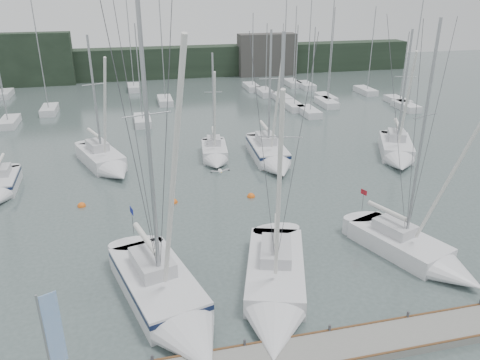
# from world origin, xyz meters

# --- Properties ---
(ground) EXTENTS (160.00, 160.00, 0.00)m
(ground) POSITION_xyz_m (0.00, 0.00, 0.00)
(ground) COLOR #475655
(ground) RESTS_ON ground
(dock) EXTENTS (24.00, 2.00, 0.40)m
(dock) POSITION_xyz_m (0.00, -5.00, 0.20)
(dock) COLOR slate
(dock) RESTS_ON ground
(far_treeline) EXTENTS (90.00, 4.00, 5.00)m
(far_treeline) POSITION_xyz_m (0.00, 62.00, 2.50)
(far_treeline) COLOR black
(far_treeline) RESTS_ON ground
(far_building_left) EXTENTS (12.00, 3.00, 8.00)m
(far_building_left) POSITION_xyz_m (-20.00, 60.00, 4.00)
(far_building_left) COLOR black
(far_building_left) RESTS_ON ground
(far_building_right) EXTENTS (10.00, 3.00, 7.00)m
(far_building_right) POSITION_xyz_m (18.00, 60.00, 3.50)
(far_building_right) COLOR #3E3C39
(far_building_right) RESTS_ON ground
(mast_forest) EXTENTS (56.23, 24.56, 14.79)m
(mast_forest) POSITION_xyz_m (3.14, 41.95, 0.49)
(mast_forest) COLOR silver
(mast_forest) RESTS_ON ground
(sailboat_near_left) EXTENTS (5.68, 10.66, 16.53)m
(sailboat_near_left) POSITION_xyz_m (-4.90, -0.84, 0.65)
(sailboat_near_left) COLOR silver
(sailboat_near_left) RESTS_ON ground
(sailboat_near_center) EXTENTS (6.04, 10.65, 14.20)m
(sailboat_near_center) POSITION_xyz_m (0.31, -1.14, 0.52)
(sailboat_near_center) COLOR silver
(sailboat_near_center) RESTS_ON ground
(sailboat_near_right) EXTENTS (5.48, 8.76, 14.45)m
(sailboat_near_right) POSITION_xyz_m (9.77, 0.33, 0.53)
(sailboat_near_right) COLOR silver
(sailboat_near_right) RESTS_ON ground
(sailboat_mid_a) EXTENTS (2.45, 6.59, 9.73)m
(sailboat_mid_a) POSITION_xyz_m (-16.22, 16.58, 0.53)
(sailboat_mid_a) COLOR silver
(sailboat_mid_a) RESTS_ON ground
(sailboat_mid_b) EXTENTS (5.49, 8.91, 12.06)m
(sailboat_mid_b) POSITION_xyz_m (-8.33, 19.97, 0.60)
(sailboat_mid_b) COLOR silver
(sailboat_mid_b) RESTS_ON ground
(sailboat_mid_c) EXTENTS (2.99, 6.41, 10.24)m
(sailboat_mid_c) POSITION_xyz_m (1.21, 19.85, 0.53)
(sailboat_mid_c) COLOR silver
(sailboat_mid_c) RESTS_ON ground
(sailboat_mid_d) EXTENTS (3.34, 9.38, 12.39)m
(sailboat_mid_d) POSITION_xyz_m (6.01, 18.08, 0.64)
(sailboat_mid_d) COLOR silver
(sailboat_mid_d) RESTS_ON ground
(sailboat_mid_e) EXTENTS (6.08, 8.94, 12.28)m
(sailboat_mid_e) POSITION_xyz_m (17.57, 16.30, 0.61)
(sailboat_mid_e) COLOR silver
(sailboat_mid_e) RESTS_ON ground
(buoy_a) EXTENTS (0.61, 0.61, 0.61)m
(buoy_a) POSITION_xyz_m (-3.44, 11.96, 0.00)
(buoy_a) COLOR orange
(buoy_a) RESTS_ON ground
(buoy_b) EXTENTS (0.61, 0.61, 0.61)m
(buoy_b) POSITION_xyz_m (2.42, 11.58, 0.00)
(buoy_b) COLOR orange
(buoy_b) RESTS_ON ground
(buoy_c) EXTENTS (0.60, 0.60, 0.60)m
(buoy_c) POSITION_xyz_m (-10.03, 12.90, 0.00)
(buoy_c) COLOR orange
(buoy_c) RESTS_ON ground
(dock_banner) EXTENTS (0.66, 0.34, 4.69)m
(dock_banner) POSITION_xyz_m (-9.51, -4.89, 3.17)
(dock_banner) COLOR #95989C
(dock_banner) RESTS_ON dock
(seagull) EXTENTS (0.97, 0.44, 0.19)m
(seagull) POSITION_xyz_m (-1.69, 2.48, 6.07)
(seagull) COLOR white
(seagull) RESTS_ON ground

